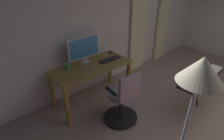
% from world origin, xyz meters
% --- Properties ---
extents(back_room_partition, '(5.85, 0.10, 2.68)m').
position_xyz_m(back_room_partition, '(0.00, -2.80, 1.34)').
color(back_room_partition, silver).
rests_on(back_room_partition, ground).
extents(curtain_left_panel, '(0.43, 0.06, 2.49)m').
position_xyz_m(curtain_left_panel, '(-1.44, -2.69, 1.24)').
color(curtain_left_panel, beige).
rests_on(curtain_left_panel, ground).
extents(curtain_right_panel, '(0.49, 0.06, 2.49)m').
position_xyz_m(curtain_right_panel, '(-0.48, -2.69, 1.24)').
color(curtain_right_panel, beige).
rests_on(curtain_right_panel, ground).
extents(desk, '(1.43, 0.65, 0.74)m').
position_xyz_m(desk, '(1.14, -2.33, 0.64)').
color(desk, olive).
rests_on(desk, ground).
extents(office_chair, '(0.56, 0.56, 0.94)m').
position_xyz_m(office_chair, '(1.10, -1.53, 0.44)').
color(office_chair, black).
rests_on(office_chair, ground).
extents(computer_monitor, '(0.63, 0.18, 0.47)m').
position_xyz_m(computer_monitor, '(1.13, -2.53, 1.00)').
color(computer_monitor, silver).
rests_on(computer_monitor, desk).
extents(computer_keyboard, '(0.43, 0.13, 0.02)m').
position_xyz_m(computer_keyboard, '(0.74, -2.28, 0.75)').
color(computer_keyboard, '#232328').
rests_on(computer_keyboard, desk).
extents(computer_mouse, '(0.06, 0.10, 0.04)m').
position_xyz_m(computer_mouse, '(0.51, -2.54, 0.76)').
color(computer_mouse, '#232328').
rests_on(computer_mouse, desk).
extents(mug_coffee, '(0.13, 0.09, 0.09)m').
position_xyz_m(mug_coffee, '(1.51, -2.50, 0.78)').
color(mug_coffee, '#3D9951').
rests_on(mug_coffee, desk).
extents(piano_keyboard, '(1.08, 0.38, 0.76)m').
position_xyz_m(piano_keyboard, '(-0.02, -0.88, 0.69)').
color(piano_keyboard, black).
rests_on(piano_keyboard, ground).
extents(floor_lamp, '(0.29, 0.29, 1.77)m').
position_xyz_m(floor_lamp, '(1.69, -0.30, 1.43)').
color(floor_lamp, black).
rests_on(floor_lamp, ground).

